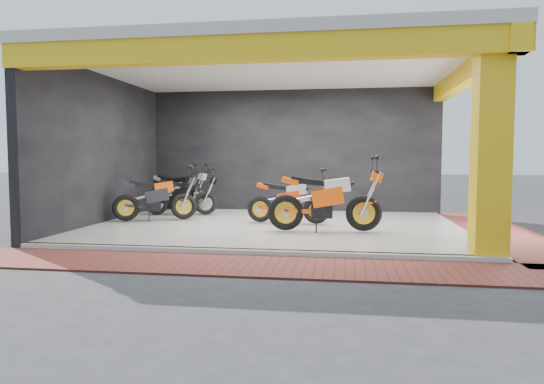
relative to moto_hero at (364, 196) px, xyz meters
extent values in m
plane|color=#2D2D30|center=(-1.91, -1.11, -0.84)|extent=(80.00, 80.00, 0.00)
cube|color=beige|center=(-1.91, 0.89, -0.79)|extent=(8.00, 6.00, 0.10)
cube|color=beige|center=(-1.91, 0.89, 2.76)|extent=(8.40, 6.40, 0.20)
cube|color=black|center=(-1.91, 3.99, 0.91)|extent=(8.20, 0.20, 3.50)
cube|color=black|center=(-6.01, 0.89, 0.91)|extent=(0.20, 6.20, 3.50)
cube|color=yellow|center=(1.84, -1.86, 0.91)|extent=(0.50, 0.50, 3.50)
cube|color=yellow|center=(-1.91, -2.11, 2.46)|extent=(8.40, 0.30, 0.40)
cube|color=yellow|center=(2.09, 0.89, 2.46)|extent=(0.30, 6.40, 0.40)
cube|color=beige|center=(-1.91, -2.13, -0.79)|extent=(8.00, 0.20, 0.10)
cube|color=maroon|center=(-1.91, -2.91, -0.82)|extent=(9.00, 1.40, 0.03)
cube|color=maroon|center=(2.89, 0.89, -0.82)|extent=(1.40, 7.00, 0.03)
camera|label=1|loc=(-0.35, -9.75, 0.74)|focal=32.00mm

